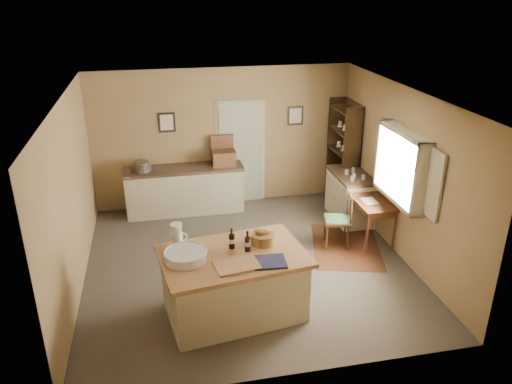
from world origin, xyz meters
The scene contains 16 objects.
ground centered at (0.00, 0.00, 0.00)m, with size 5.00×5.00×0.00m, color #63584C.
wall_back centered at (0.00, 2.50, 1.35)m, with size 5.00×0.10×2.70m, color olive.
wall_front centered at (0.00, -2.50, 1.35)m, with size 5.00×0.10×2.70m, color olive.
wall_left centered at (-2.50, 0.00, 1.35)m, with size 0.10×5.00×2.70m, color olive.
wall_right centered at (2.50, 0.00, 1.35)m, with size 0.10×5.00×2.70m, color olive.
ceiling centered at (0.00, 0.00, 2.70)m, with size 5.00×5.00×0.00m, color silver.
door centered at (0.35, 2.47, 1.05)m, with size 0.97×0.06×2.11m, color #A4AB90.
framed_prints centered at (0.20, 2.48, 1.72)m, with size 2.82×0.02×0.38m.
window centered at (2.42, -0.20, 1.55)m, with size 0.25×1.99×1.12m.
work_island centered at (-0.42, -1.22, 0.48)m, with size 2.02×1.47×1.20m.
sideboard centered at (-0.79, 2.20, 0.48)m, with size 2.25×0.64×1.18m.
rug centered at (1.75, 0.20, 0.00)m, with size 1.10×1.60×0.01m, color #42200E.
writing_desk centered at (2.20, 0.30, 0.67)m, with size 0.55×0.91×0.82m.
desk_chair centered at (1.59, 0.30, 0.46)m, with size 0.43×0.43×0.92m, color black, non-canonical shape.
right_cabinet centered at (2.20, 1.23, 0.46)m, with size 0.62×1.12×0.99m.
shelving_unit centered at (2.35, 2.00, 1.03)m, with size 0.35×0.93×2.06m.
Camera 1 is at (-1.26, -6.77, 4.16)m, focal length 35.00 mm.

